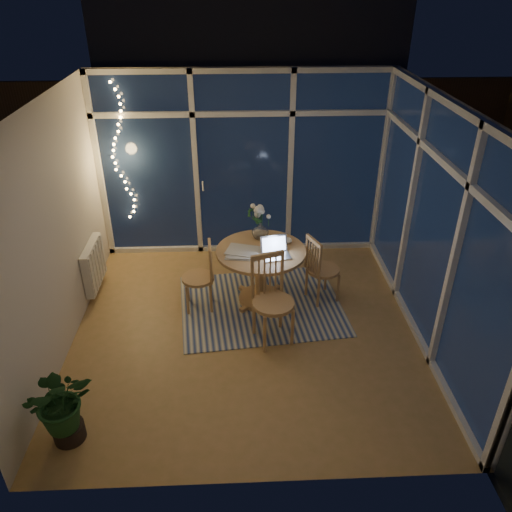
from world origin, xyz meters
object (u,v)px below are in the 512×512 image
at_px(chair_left, 198,276).
at_px(laptop, 277,248).
at_px(flower_vase, 260,231).
at_px(potted_plant, 63,408).
at_px(chair_right, 323,268).
at_px(dining_table, 261,276).
at_px(chair_front, 273,302).

bearing_deg(chair_left, laptop, 81.30).
relative_size(flower_vase, potted_plant, 0.28).
bearing_deg(chair_left, potted_plant, -32.59).
height_order(chair_right, potted_plant, chair_right).
relative_size(dining_table, flower_vase, 5.17).
bearing_deg(potted_plant, laptop, 43.46).
relative_size(laptop, flower_vase, 1.53).
bearing_deg(flower_vase, dining_table, -91.20).
relative_size(dining_table, chair_front, 1.04).
distance_m(dining_table, flower_vase, 0.56).
bearing_deg(laptop, potted_plant, -148.16).
relative_size(chair_left, flower_vase, 4.26).
distance_m(chair_front, flower_vase, 1.11).
height_order(chair_right, laptop, laptop).
bearing_deg(chair_front, dining_table, 79.08).
height_order(laptop, potted_plant, laptop).
xyz_separation_m(chair_right, laptop, (-0.60, -0.18, 0.40)).
bearing_deg(chair_left, dining_table, 93.03).
xyz_separation_m(dining_table, flower_vase, (0.01, 0.29, 0.48)).
bearing_deg(chair_right, chair_front, 116.05).
bearing_deg(chair_right, potted_plant, 105.80).
bearing_deg(chair_right, laptop, 83.96).
height_order(dining_table, chair_front, chair_front).
relative_size(chair_left, chair_right, 0.98).
bearing_deg(chair_front, potted_plant, -164.03).
height_order(dining_table, potted_plant, potted_plant).
xyz_separation_m(chair_front, potted_plant, (-1.92, -1.30, -0.14)).
bearing_deg(chair_left, chair_right, 89.76).
distance_m(chair_front, potted_plant, 2.32).
bearing_deg(potted_plant, chair_right, 38.57).
xyz_separation_m(flower_vase, potted_plant, (-1.83, -2.36, -0.47)).
xyz_separation_m(laptop, potted_plant, (-2.00, -1.89, -0.48)).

